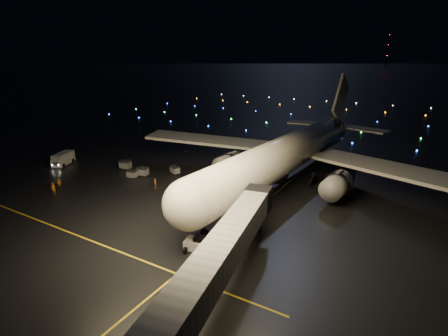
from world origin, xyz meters
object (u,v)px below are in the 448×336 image
(crew_c, at_px, (155,183))
(baggage_cart_0, at_px, (175,170))
(crew_a, at_px, (53,188))
(baggage_cart_3, at_px, (125,165))
(baggage_cart_2, at_px, (143,172))
(pushback_tug, at_px, (200,243))
(service_truck, at_px, (64,159))
(crew_b, at_px, (59,183))
(belt_loader, at_px, (216,202))
(baggage_cart_1, at_px, (132,174))
(airliner, at_px, (296,131))

(crew_c, bearing_deg, baggage_cart_0, 145.60)
(crew_a, distance_m, baggage_cart_3, 16.26)
(crew_a, bearing_deg, baggage_cart_0, 26.65)
(baggage_cart_2, bearing_deg, baggage_cart_3, 159.17)
(pushback_tug, height_order, baggage_cart_2, pushback_tug)
(pushback_tug, height_order, service_truck, service_truck)
(crew_b, relative_size, baggage_cart_2, 0.76)
(baggage_cart_0, xyz_separation_m, baggage_cart_3, (-10.80, -3.05, 0.14))
(pushback_tug, xyz_separation_m, belt_loader, (-4.04, 10.18, 0.81))
(crew_c, bearing_deg, baggage_cart_3, -159.73)
(baggage_cart_2, bearing_deg, baggage_cart_0, 33.26)
(baggage_cart_1, height_order, baggage_cart_3, baggage_cart_3)
(crew_c, bearing_deg, baggage_cart_1, -151.20)
(baggage_cart_0, bearing_deg, airliner, 44.74)
(crew_b, distance_m, baggage_cart_1, 13.06)
(belt_loader, relative_size, service_truck, 0.99)
(belt_loader, distance_m, baggage_cart_0, 20.41)
(baggage_cart_0, height_order, baggage_cart_3, baggage_cart_3)
(baggage_cart_0, bearing_deg, crew_c, -56.76)
(baggage_cart_3, bearing_deg, pushback_tug, -46.92)
(crew_c, height_order, baggage_cart_0, crew_c)
(airliner, xyz_separation_m, baggage_cart_3, (-32.28, -13.07, -8.46))
(crew_a, distance_m, crew_c, 17.38)
(service_truck, bearing_deg, crew_c, -24.79)
(pushback_tug, relative_size, baggage_cart_3, 1.72)
(crew_a, height_order, baggage_cart_1, crew_a)
(belt_loader, relative_size, baggage_cart_0, 3.74)
(baggage_cart_0, relative_size, baggage_cart_2, 0.92)
(airliner, relative_size, baggage_cart_3, 30.09)
(pushback_tug, relative_size, belt_loader, 0.54)
(crew_a, bearing_deg, crew_c, 7.04)
(airliner, relative_size, belt_loader, 9.41)
(service_truck, xyz_separation_m, baggage_cart_0, (25.06, 7.52, -0.51))
(belt_loader, height_order, baggage_cart_3, belt_loader)
(airliner, relative_size, crew_c, 37.11)
(airliner, distance_m, service_truck, 50.40)
(crew_c, distance_m, baggage_cart_3, 13.74)
(airliner, xyz_separation_m, crew_a, (-32.87, -29.32, -8.46))
(pushback_tug, distance_m, baggage_cart_0, 30.04)
(service_truck, height_order, baggage_cart_0, service_truck)
(crew_b, xyz_separation_m, crew_c, (15.30, 8.72, 0.11))
(service_truck, bearing_deg, baggage_cart_0, -6.72)
(belt_loader, xyz_separation_m, crew_a, (-28.37, -8.02, -0.78))
(belt_loader, height_order, baggage_cart_1, belt_loader)
(crew_b, relative_size, baggage_cart_1, 0.84)
(belt_loader, distance_m, crew_b, 30.85)
(belt_loader, xyz_separation_m, baggage_cart_0, (-16.98, 11.28, -0.91))
(crew_c, bearing_deg, pushback_tug, 7.23)
(crew_c, bearing_deg, crew_b, -108.21)
(belt_loader, relative_size, crew_c, 3.94)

